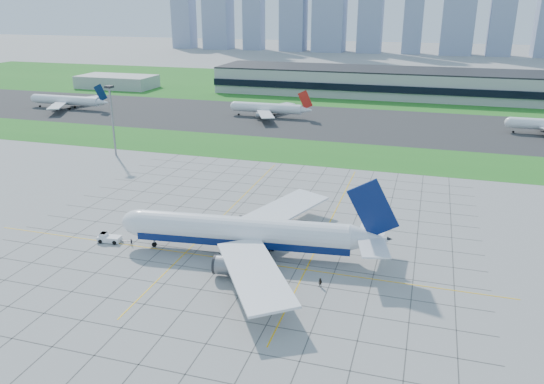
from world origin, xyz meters
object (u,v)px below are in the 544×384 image
object	(u,v)px
pushback_tug	(108,238)
distant_jet_1	(269,108)
crew_near	(131,242)
distant_jet_0	(67,100)
airliner	(245,232)
light_mast	(112,112)
crew_far	(320,283)

from	to	relation	value
pushback_tug	distant_jet_1	distance (m)	149.44
crew_near	distant_jet_0	world-z (taller)	distant_jet_0
pushback_tug	distant_jet_0	xyz separation A→B (m)	(-114.92, 139.54, 3.51)
crew_near	airliner	bearing A→B (deg)	-69.87
light_mast	pushback_tug	xyz separation A→B (m)	(40.01, -66.75, -15.21)
airliner	distant_jet_0	xyz separation A→B (m)	(-148.15, 136.54, -0.88)
airliner	pushback_tug	distance (m)	33.66
distant_jet_0	distant_jet_1	world-z (taller)	same
light_mast	crew_far	size ratio (longest dim) A/B	13.08
crew_near	distant_jet_1	size ratio (longest dim) A/B	0.04
pushback_tug	distant_jet_0	bearing A→B (deg)	123.31
crew_near	crew_far	bearing A→B (deg)	-84.30
light_mast	distant_jet_0	world-z (taller)	light_mast
light_mast	distant_jet_0	bearing A→B (deg)	135.82
light_mast	distant_jet_0	distance (m)	105.11
crew_near	crew_far	distance (m)	46.66
light_mast	crew_far	bearing A→B (deg)	-38.42
light_mast	crew_near	world-z (taller)	light_mast
crew_near	distant_jet_1	bearing A→B (deg)	18.32
airliner	pushback_tug	size ratio (longest dim) A/B	7.90
distant_jet_0	airliner	bearing A→B (deg)	-42.67
light_mast	crew_far	world-z (taller)	light_mast
distant_jet_1	crew_near	bearing A→B (deg)	-85.34
pushback_tug	distant_jet_0	world-z (taller)	distant_jet_0
crew_far	distant_jet_1	xyz separation A→B (m)	(-58.40, 155.81, 3.51)
light_mast	airliner	distance (m)	97.70
crew_far	distant_jet_0	distance (m)	222.12
pushback_tug	distant_jet_1	xyz separation A→B (m)	(-6.02, 149.28, 3.51)
crew_near	pushback_tug	bearing A→B (deg)	102.95
pushback_tug	distant_jet_0	distance (m)	180.80
light_mast	airliner	world-z (taller)	light_mast
light_mast	distant_jet_0	size ratio (longest dim) A/B	0.57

